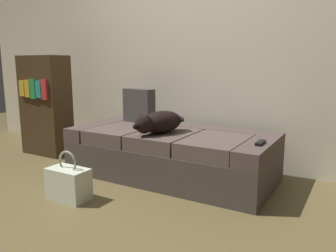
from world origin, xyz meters
TOP-DOWN VIEW (x-y plane):
  - ground_plane at (0.00, 0.00)m, footprint 10.00×10.00m
  - back_wall at (0.00, 1.57)m, footprint 6.40×0.10m
  - couch at (0.00, 0.97)m, footprint 1.82×0.85m
  - dog_dark at (-0.03, 0.82)m, footprint 0.34×0.55m
  - tv_remote at (0.83, 0.86)m, footprint 0.04×0.15m
  - throw_pillow at (-0.50, 1.19)m, footprint 0.35×0.16m
  - handbag at (-0.40, 0.12)m, footprint 0.32×0.18m
  - bookshelf at (-1.60, 0.94)m, footprint 0.56×0.30m

SIDE VIEW (x-z plane):
  - ground_plane at x=0.00m, z-range 0.00..0.00m
  - handbag at x=-0.40m, z-range -0.06..0.31m
  - couch at x=0.00m, z-range 0.00..0.42m
  - tv_remote at x=0.83m, z-range 0.42..0.44m
  - dog_dark at x=-0.03m, z-range 0.42..0.61m
  - bookshelf at x=-1.60m, z-range 0.00..1.10m
  - throw_pillow at x=-0.50m, z-range 0.42..0.76m
  - back_wall at x=0.00m, z-range 0.00..2.80m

